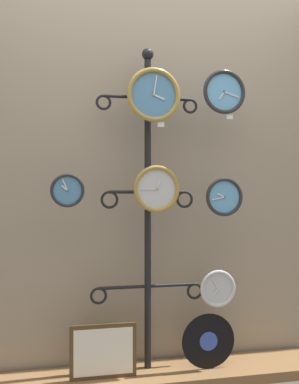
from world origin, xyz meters
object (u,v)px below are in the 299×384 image
clock_top_center (154,95)px  clock_bottom_right (218,288)px  clock_middle_left (67,190)px  vinyl_record (208,341)px  clock_top_right (224,92)px  clock_middle_right (224,197)px  picture_frame (103,351)px  clock_middle_center (156,189)px  display_stand (148,257)px

clock_top_center → clock_bottom_right: size_ratio=1.43×
clock_middle_left → vinyl_record: size_ratio=0.57×
clock_top_right → clock_middle_right: 0.64m
clock_middle_left → clock_bottom_right: size_ratio=0.85×
picture_frame → vinyl_record: bearing=0.5°
clock_top_center → clock_top_right: (0.44, -0.01, 0.04)m
clock_top_center → clock_middle_right: 0.74m
clock_top_center → clock_top_right: size_ratio=1.19×
clock_top_center → clock_bottom_right: 1.21m
clock_top_center → clock_middle_center: (0.01, -0.01, -0.55)m
display_stand → clock_middle_center: (0.03, -0.11, 0.41)m
display_stand → vinyl_record: size_ratio=6.01×
clock_middle_left → clock_middle_right: clock_middle_left is taller
clock_bottom_right → picture_frame: 0.76m
clock_middle_right → vinyl_record: bearing=179.4°
display_stand → vinyl_record: (0.35, -0.09, -0.50)m
clock_top_right → clock_bottom_right: (-0.05, -0.01, -1.19)m
clock_middle_left → picture_frame: (0.20, 0.01, -0.92)m
clock_middle_center → vinyl_record: size_ratio=0.83×
clock_top_right → clock_middle_center: 0.72m
clock_top_center → picture_frame: bearing=-178.7°
clock_middle_center → vinyl_record: 0.97m
display_stand → clock_bottom_right: 0.46m
clock_middle_left → clock_middle_center: 0.51m
clock_bottom_right → picture_frame: (-0.69, 0.01, -0.33)m
vinyl_record → clock_middle_right: bearing=-0.6°
clock_top_center → clock_middle_center: clock_top_center is taller
clock_bottom_right → clock_middle_right: bearing=17.7°
display_stand → clock_middle_right: (0.45, -0.10, 0.36)m
clock_middle_left → clock_top_center: bearing=1.7°
clock_top_right → picture_frame: clock_top_right is taller
clock_top_center → vinyl_record: size_ratio=0.97×
picture_frame → display_stand: bearing=19.5°
clock_bottom_right → display_stand: bearing=164.7°
clock_middle_left → picture_frame: clock_middle_left is taller
clock_top_right → clock_middle_center: size_ratio=0.98×
clock_middle_left → clock_middle_center: (0.51, 0.00, 0.01)m
clock_top_right → clock_middle_center: (-0.42, -0.01, -0.59)m
clock_top_center → picture_frame: 1.51m
clock_top_center → picture_frame: clock_top_center is taller
display_stand → clock_middle_center: display_stand is taller
clock_middle_center → clock_bottom_right: clock_middle_center is taller
vinyl_record → picture_frame: vinyl_record is taller
vinyl_record → clock_middle_left: bearing=-179.1°
display_stand → clock_bottom_right: size_ratio=8.90×
display_stand → vinyl_record: bearing=-15.0°
clock_middle_center → clock_bottom_right: (0.38, -0.01, -0.60)m
clock_middle_right → clock_top_right: bearing=-112.3°
clock_middle_center → picture_frame: 0.98m
clock_top_center → vinyl_record: (0.34, -0.00, -1.47)m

